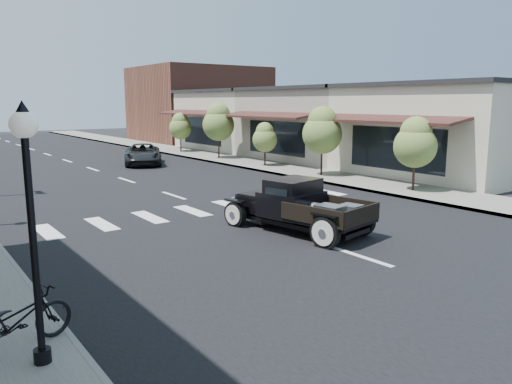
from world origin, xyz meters
TOP-DOWN VIEW (x-y plane):
  - ground at (0.00, 0.00)m, footprint 120.00×120.00m
  - road at (0.00, 15.00)m, footprint 14.00×80.00m
  - road_markings at (0.00, 10.00)m, footprint 12.00×60.00m
  - sidewalk_right at (8.50, 15.00)m, footprint 3.00×80.00m
  - storefront_near at (15.00, 4.00)m, footprint 10.00×9.00m
  - storefront_mid at (15.00, 13.00)m, footprint 10.00×9.00m
  - storefront_far at (15.00, 22.00)m, footprint 10.00×9.00m
  - far_building_right at (15.50, 32.00)m, footprint 11.00×10.00m
  - lamp_post_a at (-7.60, -4.00)m, footprint 0.36×0.36m
  - small_tree_a at (8.30, 1.66)m, footprint 1.75×1.75m
  - small_tree_b at (8.30, 7.15)m, footprint 1.97×1.97m
  - small_tree_c at (8.30, 11.86)m, footprint 1.43×1.43m
  - small_tree_d at (8.30, 16.88)m, footprint 2.07×2.07m
  - small_tree_e at (8.30, 22.21)m, footprint 1.64×1.64m
  - hotrod_pickup at (0.38, -0.23)m, footprint 2.95×4.89m
  - second_car at (3.19, 17.34)m, footprint 3.70×4.97m
  - motorcycle at (-7.81, -3.42)m, footprint 1.85×1.07m

SIDE VIEW (x-z plane):
  - ground at x=0.00m, z-range 0.00..0.00m
  - road_markings at x=0.00m, z-range -0.03..0.03m
  - road at x=0.00m, z-range 0.00..0.02m
  - sidewalk_right at x=8.50m, z-range 0.00..0.15m
  - motorcycle at x=-7.81m, z-range 0.15..1.07m
  - second_car at x=3.19m, z-range 0.00..1.25m
  - hotrod_pickup at x=0.38m, z-range 0.00..1.58m
  - small_tree_c at x=8.30m, z-range 0.15..2.54m
  - small_tree_e at x=8.30m, z-range 0.15..2.89m
  - small_tree_a at x=8.30m, z-range 0.15..3.07m
  - small_tree_b at x=8.30m, z-range 0.15..3.43m
  - small_tree_d at x=8.30m, z-range 0.15..3.60m
  - lamp_post_a at x=-7.60m, z-range 0.15..3.77m
  - storefront_near at x=15.00m, z-range 0.00..4.50m
  - storefront_mid at x=15.00m, z-range 0.00..4.50m
  - storefront_far at x=15.00m, z-range 0.00..4.50m
  - far_building_right at x=15.50m, z-range 0.00..7.00m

